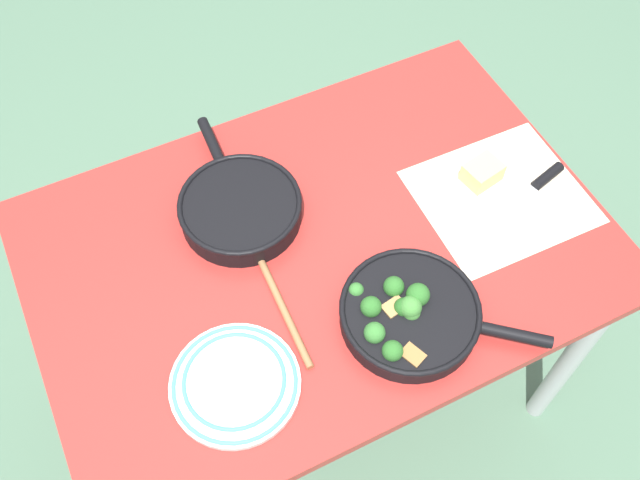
% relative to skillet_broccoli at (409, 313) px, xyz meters
% --- Properties ---
extents(ground_plane, '(14.00, 14.00, 0.00)m').
position_rel_skillet_broccoli_xyz_m(ground_plane, '(0.08, -0.23, -0.80)').
color(ground_plane, '#51755B').
extents(dining_table_red, '(1.19, 0.81, 0.77)m').
position_rel_skillet_broccoli_xyz_m(dining_table_red, '(0.08, -0.23, -0.12)').
color(dining_table_red, '#B72D28').
rests_on(dining_table_red, ground_plane).
extents(skillet_broccoli, '(0.35, 0.32, 0.07)m').
position_rel_skillet_broccoli_xyz_m(skillet_broccoli, '(0.00, 0.00, 0.00)').
color(skillet_broccoli, black).
rests_on(skillet_broccoli, dining_table_red).
extents(skillet_eggs, '(0.26, 0.39, 0.06)m').
position_rel_skillet_broccoli_xyz_m(skillet_eggs, '(0.20, -0.37, 0.00)').
color(skillet_eggs, black).
rests_on(skillet_eggs, dining_table_red).
extents(wooden_spoon, '(0.04, 0.39, 0.02)m').
position_rel_skillet_broccoli_xyz_m(wooden_spoon, '(0.21, -0.23, -0.02)').
color(wooden_spoon, '#996B42').
rests_on(wooden_spoon, dining_table_red).
extents(parchment_sheet, '(0.36, 0.32, 0.00)m').
position_rel_skillet_broccoli_xyz_m(parchment_sheet, '(-0.33, -0.17, -0.03)').
color(parchment_sheet, beige).
rests_on(parchment_sheet, dining_table_red).
extents(grater_knife, '(0.22, 0.08, 0.02)m').
position_rel_skillet_broccoli_xyz_m(grater_knife, '(-0.41, -0.16, -0.02)').
color(grater_knife, silver).
rests_on(grater_knife, dining_table_red).
extents(cheese_block, '(0.09, 0.08, 0.05)m').
position_rel_skillet_broccoli_xyz_m(cheese_block, '(-0.32, -0.23, -0.00)').
color(cheese_block, '#EFD67A').
rests_on(cheese_block, dining_table_red).
extents(dinner_plate_stack, '(0.24, 0.24, 0.03)m').
position_rel_skillet_broccoli_xyz_m(dinner_plate_stack, '(0.35, -0.02, -0.02)').
color(dinner_plate_stack, silver).
rests_on(dinner_plate_stack, dining_table_red).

